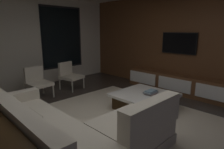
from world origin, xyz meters
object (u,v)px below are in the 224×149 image
at_px(book_stack_on_coffee_table, 151,92).
at_px(accent_chair_near_window, 69,74).
at_px(sectional_couch, 66,132).
at_px(accent_chair_by_curtain, 37,81).
at_px(mounted_tv, 179,43).
at_px(coffee_table, 144,101).
at_px(media_console, 179,84).

xyz_separation_m(book_stack_on_coffee_table, accent_chair_near_window, (-0.38, 2.59, 0.03)).
xyz_separation_m(sectional_couch, accent_chair_near_window, (1.71, 2.62, 0.14)).
xyz_separation_m(sectional_couch, accent_chair_by_curtain, (0.71, 2.55, 0.14)).
height_order(accent_chair_by_curtain, mounted_tv, mounted_tv).
distance_m(coffee_table, accent_chair_near_window, 2.52).
distance_m(coffee_table, book_stack_on_coffee_table, 0.25).
bearing_deg(mounted_tv, coffee_table, -173.71).
height_order(accent_chair_near_window, media_console, accent_chair_near_window).
height_order(book_stack_on_coffee_table, accent_chair_by_curtain, accent_chair_by_curtain).
bearing_deg(mounted_tv, accent_chair_near_window, 132.12).
relative_size(coffee_table, media_console, 0.37).
relative_size(coffee_table, accent_chair_near_window, 1.49).
height_order(sectional_couch, accent_chair_by_curtain, sectional_couch).
xyz_separation_m(coffee_table, media_console, (1.59, -0.00, 0.06)).
bearing_deg(accent_chair_near_window, accent_chair_by_curtain, -176.34).
bearing_deg(media_console, accent_chair_by_curtain, 139.96).
height_order(coffee_table, book_stack_on_coffee_table, book_stack_on_coffee_table).
relative_size(coffee_table, mounted_tv, 1.16).
bearing_deg(coffee_table, mounted_tv, 6.29).
bearing_deg(accent_chair_by_curtain, media_console, -40.04).
bearing_deg(media_console, sectional_couch, -178.05).
distance_m(book_stack_on_coffee_table, accent_chair_by_curtain, 2.88).
relative_size(sectional_couch, accent_chair_near_window, 3.21).
bearing_deg(mounted_tv, accent_chair_by_curtain, 144.01).
bearing_deg(coffee_table, book_stack_on_coffee_table, -55.87).
relative_size(media_console, mounted_tv, 3.11).
distance_m(coffee_table, mounted_tv, 2.12).
xyz_separation_m(accent_chair_near_window, accent_chair_by_curtain, (-1.00, -0.06, 0.00)).
bearing_deg(sectional_couch, book_stack_on_coffee_table, 0.58).
bearing_deg(coffee_table, sectional_couch, -176.43).
xyz_separation_m(sectional_couch, book_stack_on_coffee_table, (2.09, 0.02, 0.11)).
bearing_deg(mounted_tv, media_console, -132.46).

